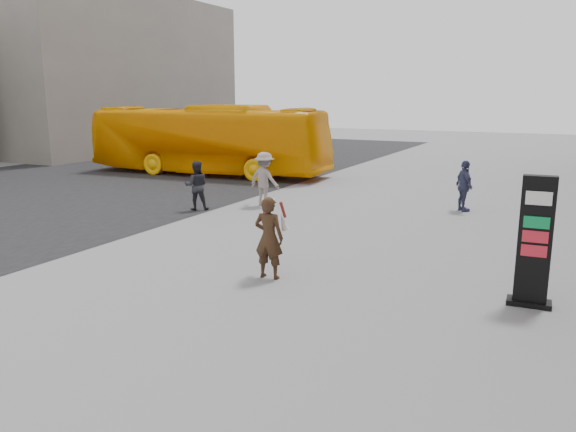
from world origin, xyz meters
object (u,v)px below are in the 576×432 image
at_px(pedestrian_b, 264,179).
at_px(pedestrian_c, 464,186).
at_px(woman, 269,237).
at_px(info_pylon, 535,242).
at_px(pedestrian_a, 196,186).
at_px(bus, 208,140).

relative_size(pedestrian_b, pedestrian_c, 1.10).
bearing_deg(woman, info_pylon, -175.37).
height_order(info_pylon, pedestrian_c, info_pylon).
xyz_separation_m(woman, pedestrian_b, (-3.81, 6.59, 0.04)).
height_order(woman, pedestrian_c, woman).
bearing_deg(pedestrian_c, pedestrian_a, 79.13).
xyz_separation_m(pedestrian_a, pedestrian_b, (1.58, 1.62, 0.10)).
bearing_deg(info_pylon, pedestrian_b, 142.59).
height_order(bus, pedestrian_c, bus).
relative_size(info_pylon, pedestrian_b, 1.29).
distance_m(info_pylon, pedestrian_a, 11.05).
height_order(info_pylon, woman, info_pylon).
relative_size(info_pylon, pedestrian_a, 1.45).
bearing_deg(pedestrian_a, bus, -90.62).
relative_size(woman, bus, 0.15).
xyz_separation_m(info_pylon, pedestrian_c, (-2.52, 7.90, -0.34)).
xyz_separation_m(woman, pedestrian_c, (2.29, 8.64, -0.05)).
bearing_deg(pedestrian_b, pedestrian_c, -151.47).
xyz_separation_m(info_pylon, pedestrian_b, (-8.62, 5.86, -0.26)).
bearing_deg(pedestrian_c, bus, 37.73).
bearing_deg(woman, pedestrian_b, -64.10).
height_order(pedestrian_b, pedestrian_c, pedestrian_b).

